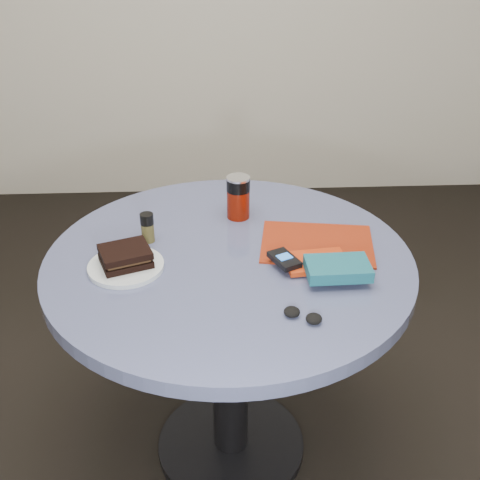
{
  "coord_description": "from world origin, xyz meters",
  "views": [
    {
      "loc": [
        -0.04,
        -1.39,
        1.61
      ],
      "look_at": [
        0.03,
        0.0,
        0.8
      ],
      "focal_mm": 45.0,
      "sensor_mm": 36.0,
      "label": 1
    }
  ],
  "objects_px": {
    "table": "(230,305)",
    "sandwich": "(125,256)",
    "pepper_grinder": "(147,227)",
    "mp3_player": "(284,259)",
    "magazine": "(317,244)",
    "headphones": "(303,315)",
    "plate": "(126,266)",
    "novel": "(338,268)",
    "soda_can": "(238,197)",
    "red_book": "(316,262)"
  },
  "relations": [
    {
      "from": "headphones",
      "to": "red_book",
      "type": "bearing_deg",
      "value": 73.52
    },
    {
      "from": "pepper_grinder",
      "to": "novel",
      "type": "bearing_deg",
      "value": -23.97
    },
    {
      "from": "table",
      "to": "red_book",
      "type": "distance_m",
      "value": 0.29
    },
    {
      "from": "magazine",
      "to": "mp3_player",
      "type": "xyz_separation_m",
      "value": [
        -0.11,
        -0.12,
        0.02
      ]
    },
    {
      "from": "plate",
      "to": "headphones",
      "type": "distance_m",
      "value": 0.49
    },
    {
      "from": "soda_can",
      "to": "pepper_grinder",
      "type": "xyz_separation_m",
      "value": [
        -0.26,
        -0.13,
        -0.02
      ]
    },
    {
      "from": "magazine",
      "to": "novel",
      "type": "xyz_separation_m",
      "value": [
        0.02,
        -0.18,
        0.03
      ]
    },
    {
      "from": "soda_can",
      "to": "plate",
      "type": "bearing_deg",
      "value": -138.19
    },
    {
      "from": "pepper_grinder",
      "to": "novel",
      "type": "relative_size",
      "value": 0.54
    },
    {
      "from": "plate",
      "to": "novel",
      "type": "distance_m",
      "value": 0.55
    },
    {
      "from": "sandwich",
      "to": "mp3_player",
      "type": "xyz_separation_m",
      "value": [
        0.41,
        -0.02,
        -0.01
      ]
    },
    {
      "from": "pepper_grinder",
      "to": "magazine",
      "type": "height_order",
      "value": "pepper_grinder"
    },
    {
      "from": "novel",
      "to": "headphones",
      "type": "height_order",
      "value": "novel"
    },
    {
      "from": "plate",
      "to": "magazine",
      "type": "xyz_separation_m",
      "value": [
        0.52,
        0.1,
        -0.0
      ]
    },
    {
      "from": "table",
      "to": "mp3_player",
      "type": "height_order",
      "value": "mp3_player"
    },
    {
      "from": "sandwich",
      "to": "red_book",
      "type": "relative_size",
      "value": 0.96
    },
    {
      "from": "red_book",
      "to": "mp3_player",
      "type": "xyz_separation_m",
      "value": [
        -0.09,
        -0.01,
        0.01
      ]
    },
    {
      "from": "red_book",
      "to": "mp3_player",
      "type": "bearing_deg",
      "value": 178.08
    },
    {
      "from": "novel",
      "to": "headphones",
      "type": "distance_m",
      "value": 0.19
    },
    {
      "from": "table",
      "to": "sandwich",
      "type": "relative_size",
      "value": 6.47
    },
    {
      "from": "plate",
      "to": "red_book",
      "type": "relative_size",
      "value": 1.23
    },
    {
      "from": "sandwich",
      "to": "soda_can",
      "type": "xyz_separation_m",
      "value": [
        0.31,
        0.27,
        0.03
      ]
    },
    {
      "from": "sandwich",
      "to": "mp3_player",
      "type": "bearing_deg",
      "value": -3.17
    },
    {
      "from": "mp3_player",
      "to": "headphones",
      "type": "relative_size",
      "value": 1.07
    },
    {
      "from": "table",
      "to": "soda_can",
      "type": "relative_size",
      "value": 7.6
    },
    {
      "from": "pepper_grinder",
      "to": "mp3_player",
      "type": "bearing_deg",
      "value": -23.33
    },
    {
      "from": "magazine",
      "to": "mp3_player",
      "type": "bearing_deg",
      "value": -123.99
    },
    {
      "from": "magazine",
      "to": "soda_can",
      "type": "bearing_deg",
      "value": 148.74
    },
    {
      "from": "table",
      "to": "plate",
      "type": "distance_m",
      "value": 0.32
    },
    {
      "from": "table",
      "to": "novel",
      "type": "height_order",
      "value": "novel"
    },
    {
      "from": "sandwich",
      "to": "magazine",
      "type": "distance_m",
      "value": 0.53
    },
    {
      "from": "table",
      "to": "headphones",
      "type": "height_order",
      "value": "headphones"
    },
    {
      "from": "pepper_grinder",
      "to": "magazine",
      "type": "relative_size",
      "value": 0.28
    },
    {
      "from": "sandwich",
      "to": "red_book",
      "type": "distance_m",
      "value": 0.5
    },
    {
      "from": "table",
      "to": "magazine",
      "type": "bearing_deg",
      "value": 11.39
    },
    {
      "from": "soda_can",
      "to": "red_book",
      "type": "relative_size",
      "value": 0.81
    },
    {
      "from": "red_book",
      "to": "plate",
      "type": "bearing_deg",
      "value": 172.38
    },
    {
      "from": "pepper_grinder",
      "to": "headphones",
      "type": "xyz_separation_m",
      "value": [
        0.39,
        -0.38,
        -0.03
      ]
    },
    {
      "from": "plate",
      "to": "soda_can",
      "type": "bearing_deg",
      "value": 41.81
    },
    {
      "from": "table",
      "to": "sandwich",
      "type": "distance_m",
      "value": 0.34
    },
    {
      "from": "plate",
      "to": "sandwich",
      "type": "bearing_deg",
      "value": 82.93
    },
    {
      "from": "soda_can",
      "to": "magazine",
      "type": "distance_m",
      "value": 0.28
    },
    {
      "from": "sandwich",
      "to": "pepper_grinder",
      "type": "height_order",
      "value": "pepper_grinder"
    },
    {
      "from": "magazine",
      "to": "mp3_player",
      "type": "distance_m",
      "value": 0.16
    },
    {
      "from": "headphones",
      "to": "magazine",
      "type": "bearing_deg",
      "value": 75.44
    },
    {
      "from": "headphones",
      "to": "novel",
      "type": "bearing_deg",
      "value": 55.16
    },
    {
      "from": "table",
      "to": "novel",
      "type": "bearing_deg",
      "value": -25.23
    },
    {
      "from": "table",
      "to": "novel",
      "type": "relative_size",
      "value": 6.24
    },
    {
      "from": "pepper_grinder",
      "to": "headphones",
      "type": "relative_size",
      "value": 0.86
    },
    {
      "from": "plate",
      "to": "soda_can",
      "type": "xyz_separation_m",
      "value": [
        0.31,
        0.28,
        0.06
      ]
    }
  ]
}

